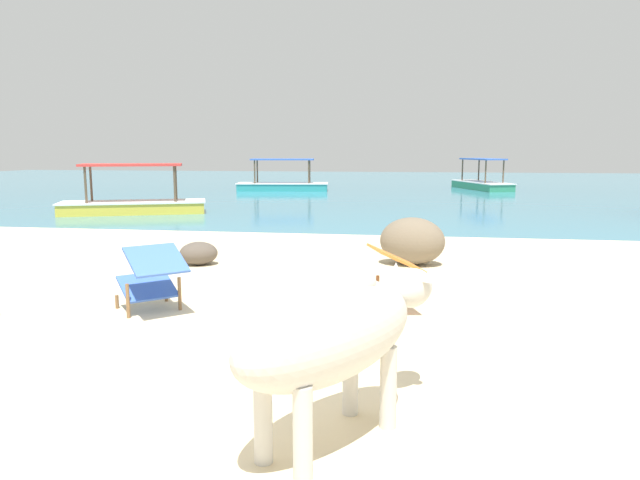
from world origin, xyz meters
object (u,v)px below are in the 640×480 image
Objects in this scene: deck_chair_near at (380,277)px; boat_green at (482,183)px; cow at (335,331)px; boat_teal at (283,184)px; deck_chair_far at (152,275)px; boat_yellow at (133,203)px.

deck_chair_near is 19.93m from boat_green.
boat_teal is (-4.75, 20.07, -0.39)m from cow.
deck_chair_far is at bearing -35.35° from boat_green.
boat_green is (5.46, 19.93, -0.13)m from deck_chair_far.
deck_chair_near and deck_chair_far have the same top height.
cow is 1.81× the size of deck_chair_near.
boat_teal is 9.16m from boat_yellow.
deck_chair_far is 20.67m from boat_green.
deck_chair_near is at bearing 28.99° from cow.
boat_yellow reaches higher than deck_chair_far.
boat_yellow is (-10.08, -11.10, 0.00)m from boat_green.
boat_teal is (-2.61, 17.78, -0.13)m from deck_chair_far.
deck_chair_far is (-2.25, -0.27, 0.00)m from deck_chair_near.
deck_chair_near is 18.17m from boat_teal.
boat_teal is at bearing 56.74° from boat_yellow.
cow is 0.42× the size of boat_green.
cow is at bearing 96.18° from boat_teal.
boat_green reaches higher than deck_chair_far.
boat_green is at bearing 27.09° from boat_yellow.
boat_yellow reaches higher than cow.
boat_yellow is (-6.86, 8.57, -0.13)m from deck_chair_near.
boat_green is 14.99m from boat_yellow.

